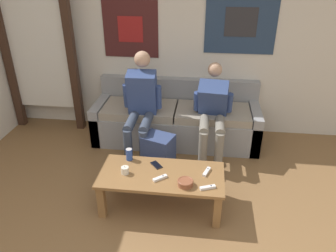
{
  "coord_description": "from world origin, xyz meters",
  "views": [
    {
      "loc": [
        0.45,
        -1.25,
        2.23
      ],
      "look_at": [
        0.08,
        1.75,
        0.64
      ],
      "focal_mm": 35.0,
      "sensor_mm": 36.0,
      "label": 1
    }
  ],
  "objects_px": {
    "person_seated_adult": "(141,103)",
    "drink_can_blue": "(129,154)",
    "cell_phone": "(156,165)",
    "backpack": "(158,154)",
    "coffee_table": "(161,179)",
    "ceramic_bowl": "(185,182)",
    "game_controller_near_left": "(160,178)",
    "game_controller_near_right": "(208,187)",
    "person_seated_teen": "(213,110)",
    "game_controller_far_center": "(207,172)",
    "couch": "(176,120)",
    "pillar_candle": "(125,170)"
  },
  "relations": [
    {
      "from": "person_seated_adult",
      "to": "drink_can_blue",
      "type": "bearing_deg",
      "value": -88.2
    },
    {
      "from": "cell_phone",
      "to": "backpack",
      "type": "bearing_deg",
      "value": 97.0
    },
    {
      "from": "coffee_table",
      "to": "ceramic_bowl",
      "type": "height_order",
      "value": "ceramic_bowl"
    },
    {
      "from": "ceramic_bowl",
      "to": "game_controller_near_left",
      "type": "relative_size",
      "value": 1.09
    },
    {
      "from": "game_controller_near_left",
      "to": "game_controller_near_right",
      "type": "relative_size",
      "value": 0.91
    },
    {
      "from": "game_controller_near_right",
      "to": "ceramic_bowl",
      "type": "bearing_deg",
      "value": 174.24
    },
    {
      "from": "game_controller_near_right",
      "to": "cell_phone",
      "type": "distance_m",
      "value": 0.59
    },
    {
      "from": "backpack",
      "to": "person_seated_teen",
      "type": "bearing_deg",
      "value": 34.11
    },
    {
      "from": "person_seated_adult",
      "to": "cell_phone",
      "type": "distance_m",
      "value": 0.93
    },
    {
      "from": "coffee_table",
      "to": "person_seated_teen",
      "type": "height_order",
      "value": "person_seated_teen"
    },
    {
      "from": "ceramic_bowl",
      "to": "cell_phone",
      "type": "bearing_deg",
      "value": 137.72
    },
    {
      "from": "person_seated_teen",
      "to": "cell_phone",
      "type": "distance_m",
      "value": 1.05
    },
    {
      "from": "person_seated_adult",
      "to": "cell_phone",
      "type": "xyz_separation_m",
      "value": [
        0.31,
        -0.83,
        -0.28
      ]
    },
    {
      "from": "coffee_table",
      "to": "game_controller_far_center",
      "type": "distance_m",
      "value": 0.44
    },
    {
      "from": "backpack",
      "to": "cell_phone",
      "type": "height_order",
      "value": "backpack"
    },
    {
      "from": "person_seated_teen",
      "to": "backpack",
      "type": "bearing_deg",
      "value": -145.89
    },
    {
      "from": "person_seated_teen",
      "to": "ceramic_bowl",
      "type": "relative_size",
      "value": 7.57
    },
    {
      "from": "couch",
      "to": "cell_phone",
      "type": "relative_size",
      "value": 14.53
    },
    {
      "from": "drink_can_blue",
      "to": "game_controller_near_right",
      "type": "height_order",
      "value": "drink_can_blue"
    },
    {
      "from": "drink_can_blue",
      "to": "pillar_candle",
      "type": "bearing_deg",
      "value": -86.91
    },
    {
      "from": "ceramic_bowl",
      "to": "drink_can_blue",
      "type": "xyz_separation_m",
      "value": [
        -0.6,
        0.35,
        0.03
      ]
    },
    {
      "from": "coffee_table",
      "to": "backpack",
      "type": "relative_size",
      "value": 2.72
    },
    {
      "from": "game_controller_near_right",
      "to": "person_seated_teen",
      "type": "bearing_deg",
      "value": 88.61
    },
    {
      "from": "person_seated_adult",
      "to": "person_seated_teen",
      "type": "height_order",
      "value": "person_seated_adult"
    },
    {
      "from": "game_controller_near_right",
      "to": "cell_phone",
      "type": "relative_size",
      "value": 1.0
    },
    {
      "from": "game_controller_near_left",
      "to": "cell_phone",
      "type": "distance_m",
      "value": 0.23
    },
    {
      "from": "person_seated_adult",
      "to": "pillar_candle",
      "type": "height_order",
      "value": "person_seated_adult"
    },
    {
      "from": "couch",
      "to": "person_seated_teen",
      "type": "relative_size",
      "value": 1.94
    },
    {
      "from": "couch",
      "to": "drink_can_blue",
      "type": "xyz_separation_m",
      "value": [
        -0.36,
        -1.15,
        0.17
      ]
    },
    {
      "from": "ceramic_bowl",
      "to": "pillar_candle",
      "type": "xyz_separation_m",
      "value": [
        -0.58,
        0.11,
        0.0
      ]
    },
    {
      "from": "drink_can_blue",
      "to": "cell_phone",
      "type": "bearing_deg",
      "value": -13.86
    },
    {
      "from": "person_seated_teen",
      "to": "pillar_candle",
      "type": "bearing_deg",
      "value": -127.86
    },
    {
      "from": "ceramic_bowl",
      "to": "cell_phone",
      "type": "xyz_separation_m",
      "value": [
        -0.31,
        0.28,
        -0.03
      ]
    },
    {
      "from": "backpack",
      "to": "cell_phone",
      "type": "xyz_separation_m",
      "value": [
        0.06,
        -0.48,
        0.18
      ]
    },
    {
      "from": "game_controller_near_right",
      "to": "drink_can_blue",
      "type": "bearing_deg",
      "value": 155.0
    },
    {
      "from": "person_seated_adult",
      "to": "game_controller_far_center",
      "type": "height_order",
      "value": "person_seated_adult"
    },
    {
      "from": "game_controller_near_left",
      "to": "ceramic_bowl",
      "type": "bearing_deg",
      "value": -15.13
    },
    {
      "from": "cell_phone",
      "to": "game_controller_near_right",
      "type": "bearing_deg",
      "value": -30.55
    },
    {
      "from": "person_seated_adult",
      "to": "game_controller_near_left",
      "type": "bearing_deg",
      "value": -70.1
    },
    {
      "from": "couch",
      "to": "ceramic_bowl",
      "type": "relative_size",
      "value": 14.7
    },
    {
      "from": "person_seated_teen",
      "to": "game_controller_near_right",
      "type": "xyz_separation_m",
      "value": [
        -0.03,
        -1.18,
        -0.21
      ]
    },
    {
      "from": "coffee_table",
      "to": "couch",
      "type": "bearing_deg",
      "value": 89.68
    },
    {
      "from": "game_controller_far_center",
      "to": "drink_can_blue",
      "type": "bearing_deg",
      "value": 170.36
    },
    {
      "from": "game_controller_far_center",
      "to": "pillar_candle",
      "type": "bearing_deg",
      "value": -172.27
    },
    {
      "from": "couch",
      "to": "backpack",
      "type": "relative_size",
      "value": 4.89
    },
    {
      "from": "coffee_table",
      "to": "cell_phone",
      "type": "height_order",
      "value": "cell_phone"
    },
    {
      "from": "person_seated_adult",
      "to": "ceramic_bowl",
      "type": "xyz_separation_m",
      "value": [
        0.62,
        -1.12,
        -0.26
      ]
    },
    {
      "from": "coffee_table",
      "to": "game_controller_near_left",
      "type": "xyz_separation_m",
      "value": [
        -0.0,
        -0.08,
        0.08
      ]
    },
    {
      "from": "couch",
      "to": "backpack",
      "type": "distance_m",
      "value": 0.76
    },
    {
      "from": "person_seated_adult",
      "to": "pillar_candle",
      "type": "bearing_deg",
      "value": -87.89
    }
  ]
}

